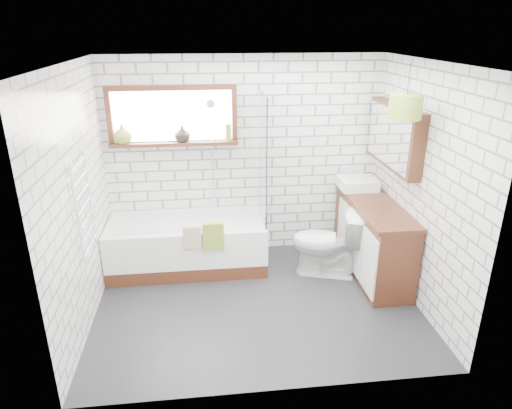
{
  "coord_description": "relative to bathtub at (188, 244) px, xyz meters",
  "views": [
    {
      "loc": [
        -0.5,
        -4.19,
        2.82
      ],
      "look_at": [
        0.02,
        0.25,
        1.04
      ],
      "focal_mm": 32.0,
      "sensor_mm": 36.0,
      "label": 1
    }
  ],
  "objects": [
    {
      "name": "floor",
      "position": [
        0.75,
        -0.89,
        -0.31
      ],
      "size": [
        3.4,
        2.6,
        0.01
      ],
      "primitive_type": "cube",
      "color": "black",
      "rests_on": "ground"
    },
    {
      "name": "ceiling",
      "position": [
        0.75,
        -0.89,
        2.2
      ],
      "size": [
        3.4,
        2.6,
        0.01
      ],
      "primitive_type": "cube",
      "color": "white",
      "rests_on": "ground"
    },
    {
      "name": "wall_back",
      "position": [
        0.75,
        0.42,
        0.95
      ],
      "size": [
        3.4,
        0.01,
        2.5
      ],
      "primitive_type": "cube",
      "color": "white",
      "rests_on": "ground"
    },
    {
      "name": "wall_front",
      "position": [
        0.75,
        -2.19,
        0.95
      ],
      "size": [
        3.4,
        0.01,
        2.5
      ],
      "primitive_type": "cube",
      "color": "white",
      "rests_on": "ground"
    },
    {
      "name": "wall_left",
      "position": [
        -0.95,
        -0.89,
        0.95
      ],
      "size": [
        0.01,
        2.6,
        2.5
      ],
      "primitive_type": "cube",
      "color": "white",
      "rests_on": "ground"
    },
    {
      "name": "wall_right",
      "position": [
        2.46,
        -0.89,
        0.95
      ],
      "size": [
        0.01,
        2.6,
        2.5
      ],
      "primitive_type": "cube",
      "color": "white",
      "rests_on": "ground"
    },
    {
      "name": "window",
      "position": [
        -0.1,
        0.37,
        1.5
      ],
      "size": [
        1.52,
        0.16,
        0.68
      ],
      "primitive_type": "cube",
      "color": "#3B1B10",
      "rests_on": "wall_back"
    },
    {
      "name": "towel_radiator",
      "position": [
        -0.91,
        -0.89,
        0.9
      ],
      "size": [
        0.06,
        0.52,
        1.0
      ],
      "primitive_type": "cube",
      "color": "white",
      "rests_on": "wall_left"
    },
    {
      "name": "mirror_cabinet",
      "position": [
        2.37,
        -0.29,
        1.35
      ],
      "size": [
        0.16,
        1.2,
        0.7
      ],
      "primitive_type": "cube",
      "color": "#3B1B10",
      "rests_on": "wall_right"
    },
    {
      "name": "shower_riser",
      "position": [
        0.35,
        0.37,
        1.05
      ],
      "size": [
        0.02,
        0.02,
        1.3
      ],
      "primitive_type": "cylinder",
      "color": "silver",
      "rests_on": "wall_back"
    },
    {
      "name": "bathtub",
      "position": [
        0.0,
        0.0,
        0.0
      ],
      "size": [
        1.88,
        0.83,
        0.61
      ],
      "primitive_type": "cube",
      "color": "white",
      "rests_on": "floor"
    },
    {
      "name": "shower_screen",
      "position": [
        0.92,
        0.0,
        1.05
      ],
      "size": [
        0.02,
        0.72,
        1.5
      ],
      "primitive_type": "cube",
      "color": "white",
      "rests_on": "bathtub"
    },
    {
      "name": "towel_green",
      "position": [
        0.31,
        -0.41,
        0.28
      ],
      "size": [
        0.24,
        0.07,
        0.33
      ],
      "primitive_type": "cube",
      "color": "olive",
      "rests_on": "bathtub"
    },
    {
      "name": "towel_beige",
      "position": [
        0.08,
        -0.41,
        0.28
      ],
      "size": [
        0.2,
        0.05,
        0.26
      ],
      "primitive_type": "cube",
      "color": "tan",
      "rests_on": "bathtub"
    },
    {
      "name": "vanity",
      "position": [
        2.2,
        -0.38,
        0.15
      ],
      "size": [
        0.51,
        1.57,
        0.9
      ],
      "primitive_type": "cube",
      "color": "#3B1B10",
      "rests_on": "floor"
    },
    {
      "name": "basin",
      "position": [
        2.14,
        0.12,
        0.66
      ],
      "size": [
        0.45,
        0.39,
        0.13
      ],
      "primitive_type": "cube",
      "color": "white",
      "rests_on": "vanity"
    },
    {
      "name": "tap",
      "position": [
        2.3,
        0.12,
        0.72
      ],
      "size": [
        0.03,
        0.03,
        0.14
      ],
      "primitive_type": "cylinder",
      "rotation": [
        0.0,
        0.0,
        -0.13
      ],
      "color": "silver",
      "rests_on": "vanity"
    },
    {
      "name": "toilet",
      "position": [
        1.64,
        -0.38,
        0.11
      ],
      "size": [
        0.68,
        0.91,
        0.82
      ],
      "primitive_type": "imported",
      "rotation": [
        0.0,
        0.0,
        -1.88
      ],
      "color": "white",
      "rests_on": "floor"
    },
    {
      "name": "vase_olive",
      "position": [
        -0.69,
        0.34,
        1.29
      ],
      "size": [
        0.26,
        0.26,
        0.23
      ],
      "primitive_type": "imported",
      "rotation": [
        0.0,
        0.0,
        -0.25
      ],
      "color": "olive",
      "rests_on": "window"
    },
    {
      "name": "vase_dark",
      "position": [
        0.0,
        0.34,
        1.27
      ],
      "size": [
        0.19,
        0.19,
        0.19
      ],
      "primitive_type": "imported",
      "rotation": [
        0.0,
        0.0,
        0.04
      ],
      "color": "black",
      "rests_on": "window"
    },
    {
      "name": "bottle",
      "position": [
        0.55,
        0.34,
        1.28
      ],
      "size": [
        0.06,
        0.06,
        0.2
      ],
      "primitive_type": "cylinder",
      "rotation": [
        0.0,
        0.0,
        0.01
      ],
      "color": "olive",
      "rests_on": "window"
    },
    {
      "name": "pendant",
      "position": [
        2.13,
        -1.0,
        1.8
      ],
      "size": [
        0.31,
        0.31,
        0.23
      ],
      "primitive_type": "cylinder",
      "color": "olive",
      "rests_on": "ceiling"
    }
  ]
}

